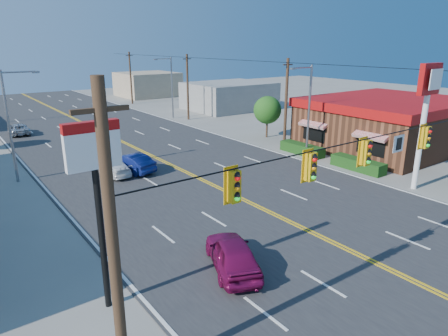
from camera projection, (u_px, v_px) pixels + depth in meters
ground at (369, 261)px, 18.58m from camera, size 160.00×160.00×0.00m
road at (164, 162)px, 33.95m from camera, size 20.00×120.00×0.06m
signal_span at (380, 161)px, 17.06m from camera, size 24.32×0.34×9.00m
kfc at (387, 123)px, 38.35m from camera, size 16.30×12.40×4.70m
kfc_pylon at (426, 102)px, 26.07m from camera, size 2.20×0.36×8.50m
pizza_hut_sign at (96, 179)px, 13.89m from camera, size 1.90×0.30×6.85m
streetlight_se at (308, 107)px, 34.10m from camera, size 2.55×0.25×8.00m
streetlight_ne at (171, 84)px, 52.55m from camera, size 2.55×0.25×8.00m
streetlight_sw at (11, 120)px, 28.05m from camera, size 2.55×0.25×8.00m
utility_pole_near at (286, 104)px, 38.07m from camera, size 0.28×0.28×8.40m
utility_pole_mid at (188, 87)px, 51.90m from camera, size 0.28×0.28×8.40m
utility_pole_far at (131, 78)px, 65.74m from camera, size 0.28×0.28×8.40m
tree_kfc_rear at (267, 110)px, 42.25m from camera, size 2.94×2.94×4.41m
bld_east_mid at (229, 96)px, 61.18m from camera, size 12.00×10.00×4.00m
bld_east_far at (148, 84)px, 76.34m from camera, size 10.00×10.00×4.40m
car_magenta at (232, 255)px, 17.62m from camera, size 3.35×4.76×1.51m
car_blue at (131, 163)px, 31.17m from camera, size 2.55×4.64×1.45m
car_white at (114, 169)px, 30.38m from camera, size 1.64×3.95×1.14m
car_silver at (19, 130)px, 44.01m from camera, size 2.21×4.36×1.18m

